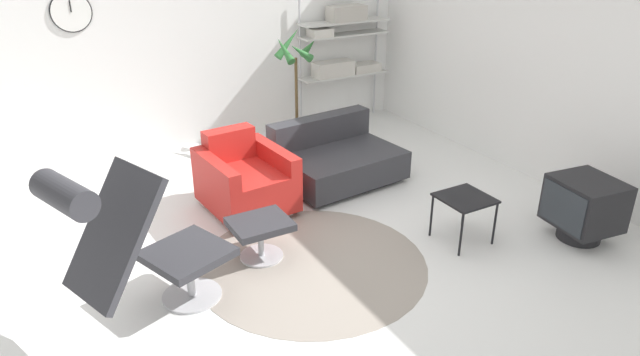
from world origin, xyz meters
TOP-DOWN VIEW (x-y plane):
  - ground_plane at (0.00, 0.00)m, footprint 12.00×12.00m
  - wall_back at (-0.00, 2.98)m, footprint 12.00×0.09m
  - wall_right at (2.91, 0.00)m, footprint 0.06×12.00m
  - round_rug at (-0.03, -0.17)m, footprint 1.87×1.87m
  - lounge_chair at (-1.40, -0.24)m, footprint 1.24×0.86m
  - ottoman at (-0.34, 0.14)m, footprint 0.48×0.41m
  - armchair_red at (-0.11, 1.01)m, footprint 0.80×0.90m
  - couch_low at (0.99, 1.17)m, footprint 1.31×1.02m
  - side_table at (1.29, -0.46)m, footprint 0.42×0.42m
  - crt_television at (2.21, -0.95)m, footprint 0.56×0.60m
  - potted_plant at (1.11, 2.31)m, footprint 0.45×0.44m
  - shelf_unit at (2.03, 2.76)m, footprint 1.24×0.28m

SIDE VIEW (x-z plane):
  - ground_plane at x=0.00m, z-range 0.00..0.00m
  - round_rug at x=-0.03m, z-range 0.00..0.01m
  - couch_low at x=0.99m, z-range -0.09..0.54m
  - ottoman at x=-0.34m, z-range 0.08..0.42m
  - armchair_red at x=-0.11m, z-range -0.08..0.65m
  - crt_television at x=2.21m, z-range 0.03..0.59m
  - side_table at x=1.29m, z-range 0.16..0.58m
  - potted_plant at x=1.11m, z-range -0.20..1.22m
  - lounge_chair at x=-1.40m, z-range 0.08..1.32m
  - shelf_unit at x=2.03m, z-range 0.21..1.89m
  - wall_right at x=2.91m, z-range 0.00..2.80m
  - wall_back at x=0.00m, z-range 0.00..2.80m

